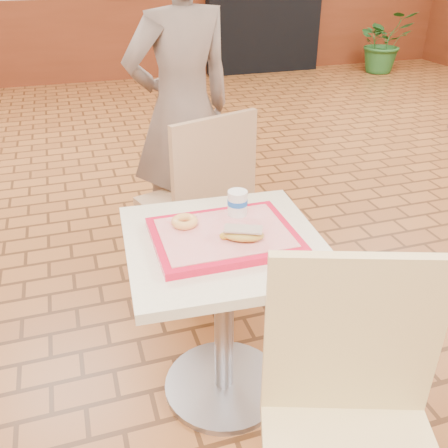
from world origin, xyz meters
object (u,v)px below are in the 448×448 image
object	(u,v)px
chair_main_back	(201,197)
paper_cup	(237,203)
potted_plant	(384,42)
customer	(182,111)
ring_donut	(185,221)
serving_tray	(224,236)
long_john_donut	(242,234)
main_table	(224,294)
chair_main_front	(353,425)

from	to	relation	value
chair_main_back	paper_cup	xyz separation A→B (m)	(-0.02, -0.57, 0.24)
potted_plant	customer	bearing A→B (deg)	-134.48
ring_donut	paper_cup	distance (m)	0.20
customer	ring_donut	bearing A→B (deg)	61.16
paper_cup	serving_tray	bearing A→B (deg)	-127.80
customer	long_john_donut	world-z (taller)	customer
customer	potted_plant	distance (m)	5.37
long_john_donut	customer	bearing A→B (deg)	86.20
main_table	serving_tray	distance (m)	0.24
customer	long_john_donut	xyz separation A→B (m)	(-0.07, -1.11, -0.09)
chair_main_back	long_john_donut	distance (m)	0.77
chair_main_back	main_table	bearing A→B (deg)	63.37
chair_main_back	potted_plant	size ratio (longest dim) A/B	1.13
chair_main_back	long_john_donut	size ratio (longest dim) A/B	6.11
chair_main_front	long_john_donut	size ratio (longest dim) A/B	6.17
customer	chair_main_front	bearing A→B (deg)	74.40
chair_main_front	long_john_donut	xyz separation A→B (m)	(-0.07, 0.61, 0.21)
ring_donut	potted_plant	bearing A→B (deg)	50.23
serving_tray	paper_cup	bearing A→B (deg)	52.20
serving_tray	long_john_donut	distance (m)	0.08
chair_main_front	paper_cup	distance (m)	0.82
long_john_donut	potted_plant	size ratio (longest dim) A/B	0.19
serving_tray	potted_plant	xyz separation A→B (m)	(3.87, 4.87, -0.29)
chair_main_back	ring_donut	world-z (taller)	chair_main_back
long_john_donut	chair_main_back	bearing A→B (deg)	85.12
main_table	chair_main_back	xyz separation A→B (m)	(0.10, 0.67, 0.06)
serving_tray	long_john_donut	size ratio (longest dim) A/B	3.08
chair_main_back	ring_donut	xyz separation A→B (m)	(-0.22, -0.59, 0.21)
main_table	serving_tray	size ratio (longest dim) A/B	1.46
serving_tray	chair_main_front	bearing A→B (deg)	-80.45
main_table	chair_main_back	bearing A→B (deg)	81.28
chair_main_front	ring_donut	bearing A→B (deg)	125.83
main_table	chair_main_back	size ratio (longest dim) A/B	0.74
main_table	chair_main_front	bearing A→B (deg)	-80.45
main_table	long_john_donut	xyz separation A→B (m)	(0.04, -0.06, 0.27)
chair_main_back	paper_cup	bearing A→B (deg)	70.09
customer	long_john_donut	distance (m)	1.12
chair_main_back	customer	world-z (taller)	customer
customer	serving_tray	size ratio (longest dim) A/B	3.51
long_john_donut	potted_plant	distance (m)	6.25
chair_main_back	long_john_donut	xyz separation A→B (m)	(-0.06, -0.74, 0.22)
main_table	paper_cup	world-z (taller)	paper_cup
serving_tray	long_john_donut	world-z (taller)	long_john_donut
paper_cup	potted_plant	xyz separation A→B (m)	(3.78, 4.76, -0.35)
chair_main_front	ring_donut	distance (m)	0.82
main_table	ring_donut	bearing A→B (deg)	142.60
chair_main_back	serving_tray	size ratio (longest dim) A/B	1.99
customer	serving_tray	bearing A→B (deg)	68.20
chair_main_front	ring_donut	size ratio (longest dim) A/B	10.28
paper_cup	potted_plant	size ratio (longest dim) A/B	0.11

